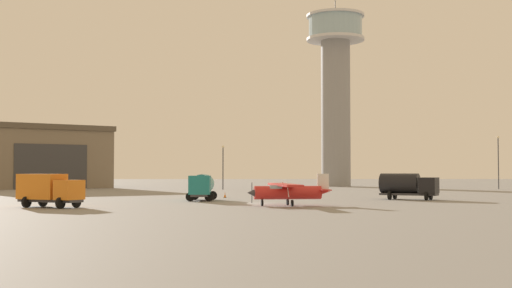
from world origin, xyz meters
name	(u,v)px	position (x,y,z in m)	size (l,w,h in m)	color
ground_plane	(260,203)	(0.00, 0.00, 0.00)	(400.00, 400.00, 0.00)	gray
control_tower	(336,80)	(18.59, 73.72, 22.78)	(12.41, 12.41, 40.93)	gray
hangar	(37,157)	(-40.91, 60.78, 5.96)	(30.24, 28.15, 11.87)	#7A6B56
airplane_red	(289,191)	(2.52, -4.93, 1.41)	(8.07, 10.30, 3.03)	red
truck_fuel_tanker_teal	(202,186)	(-6.30, 6.52, 1.66)	(3.29, 6.10, 2.91)	#38383D
truck_fuel_tanker_black	(408,185)	(17.19, 8.17, 1.67)	(6.76, 5.16, 3.01)	#38383D
truck_box_orange	(49,189)	(-19.34, -7.27, 1.67)	(6.49, 4.88, 3.02)	#38383D
light_post_west	(223,163)	(-4.98, 49.09, 4.69)	(0.44, 0.44, 7.76)	#38383D
light_post_east	(498,158)	(44.52, 50.57, 5.65)	(0.44, 0.44, 9.59)	#38383D
traffic_cone_near_left	(225,195)	(-3.89, 14.03, 0.33)	(0.36, 0.36, 0.68)	black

